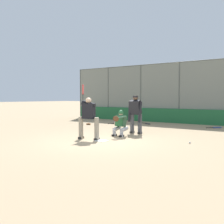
% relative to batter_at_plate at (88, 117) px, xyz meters
% --- Properties ---
extents(ground_plane, '(160.00, 160.00, 0.00)m').
position_rel_batter_at_plate_xyz_m(ground_plane, '(-0.62, 0.00, -0.90)').
color(ground_plane, tan).
extents(home_plate_marker, '(0.43, 0.43, 0.01)m').
position_rel_batter_at_plate_xyz_m(home_plate_marker, '(-0.62, 0.00, -0.89)').
color(home_plate_marker, white).
rests_on(home_plate_marker, ground_plane).
extents(backstop_fence, '(16.78, 0.08, 3.93)m').
position_rel_batter_at_plate_xyz_m(backstop_fence, '(-0.62, -8.38, 1.16)').
color(backstop_fence, '#515651').
rests_on(backstop_fence, ground_plane).
extents(padding_wall, '(16.37, 0.18, 0.92)m').
position_rel_batter_at_plate_xyz_m(padding_wall, '(-0.62, -8.28, -0.44)').
color(padding_wall, '#236638').
rests_on(padding_wall, ground_plane).
extents(bleachers_beyond, '(11.69, 2.50, 1.48)m').
position_rel_batter_at_plate_xyz_m(bleachers_beyond, '(1.77, -10.88, -0.41)').
color(bleachers_beyond, slate).
rests_on(bleachers_beyond, ground_plane).
extents(batter_at_plate, '(1.08, 0.57, 2.19)m').
position_rel_batter_at_plate_xyz_m(batter_at_plate, '(0.00, 0.00, 0.00)').
color(batter_at_plate, gray).
rests_on(batter_at_plate, ground_plane).
extents(catcher_behind_plate, '(0.59, 0.70, 1.11)m').
position_rel_batter_at_plate_xyz_m(catcher_behind_plate, '(-0.55, -1.43, -0.32)').
color(catcher_behind_plate, '#B7B7BC').
rests_on(catcher_behind_plate, ground_plane).
extents(umpire_home, '(0.71, 0.42, 1.74)m').
position_rel_batter_at_plate_xyz_m(umpire_home, '(-0.69, -2.54, 0.04)').
color(umpire_home, '#4C4C51').
rests_on(umpire_home, ground_plane).
extents(spare_bat_near_backstop, '(0.79, 0.48, 0.07)m').
position_rel_batter_at_plate_xyz_m(spare_bat_near_backstop, '(0.74, -6.58, -0.86)').
color(spare_bat_near_backstop, black).
rests_on(spare_bat_near_backstop, ground_plane).
extents(spare_bat_by_padding, '(0.44, 0.74, 0.07)m').
position_rel_batter_at_plate_xyz_m(spare_bat_by_padding, '(2.49, -5.65, -0.86)').
color(spare_bat_by_padding, black).
rests_on(spare_bat_by_padding, ground_plane).
extents(spare_bat_third_base_side, '(0.66, 0.69, 0.07)m').
position_rel_batter_at_plate_xyz_m(spare_bat_third_base_side, '(-3.27, -6.79, -0.86)').
color(spare_bat_third_base_side, black).
rests_on(spare_bat_third_base_side, ground_plane).
extents(spare_bat_first_base_side, '(0.80, 0.20, 0.07)m').
position_rel_batter_at_plate_xyz_m(spare_bat_first_base_side, '(2.93, -6.58, -0.86)').
color(spare_bat_first_base_side, black).
rests_on(spare_bat_first_base_side, ground_plane).
extents(fielding_glove_on_dirt, '(0.29, 0.22, 0.10)m').
position_rel_batter_at_plate_xyz_m(fielding_glove_on_dirt, '(3.51, -4.26, -0.85)').
color(fielding_glove_on_dirt, brown).
rests_on(fielding_glove_on_dirt, ground_plane).
extents(baseball_loose, '(0.07, 0.07, 0.07)m').
position_rel_batter_at_plate_xyz_m(baseball_loose, '(-3.61, -1.30, -0.86)').
color(baseball_loose, white).
rests_on(baseball_loose, ground_plane).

